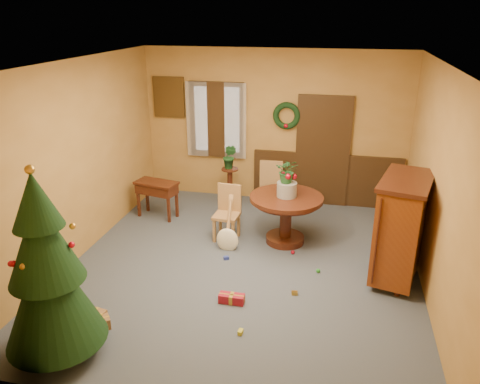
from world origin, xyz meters
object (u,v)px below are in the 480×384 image
(chair_near, at_px, (228,210))
(writing_desk, at_px, (157,190))
(dining_table, at_px, (286,210))
(christmas_tree, at_px, (47,271))
(sideboard, at_px, (401,226))

(chair_near, bearing_deg, writing_desk, 159.42)
(dining_table, height_order, chair_near, chair_near)
(christmas_tree, bearing_deg, sideboard, 33.00)
(dining_table, distance_m, sideboard, 1.83)
(dining_table, height_order, christmas_tree, christmas_tree)
(christmas_tree, relative_size, writing_desk, 2.67)
(chair_near, distance_m, christmas_tree, 3.37)
(chair_near, relative_size, writing_desk, 1.11)
(chair_near, bearing_deg, dining_table, 2.48)
(dining_table, xyz_separation_m, writing_desk, (-2.39, 0.50, -0.05))
(chair_near, bearing_deg, christmas_tree, -109.88)
(chair_near, height_order, christmas_tree, christmas_tree)
(writing_desk, bearing_deg, dining_table, -11.86)
(christmas_tree, height_order, writing_desk, christmas_tree)
(chair_near, bearing_deg, sideboard, -15.28)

